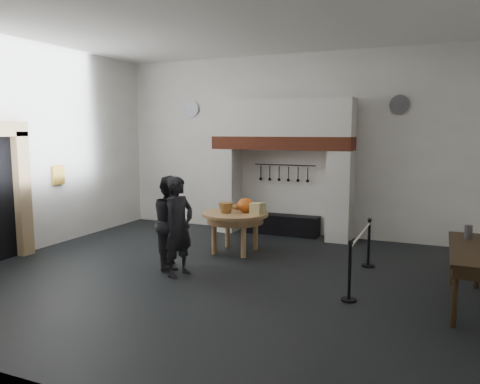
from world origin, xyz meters
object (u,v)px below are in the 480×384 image
at_px(visitor_near, 179,227).
at_px(barrier_post_far, 369,244).
at_px(iron_range, 282,225).
at_px(work_table, 235,214).
at_px(barrier_post_near, 350,273).
at_px(visitor_far, 172,222).
at_px(side_table, 470,249).

relative_size(visitor_near, barrier_post_far, 2.01).
bearing_deg(barrier_post_far, visitor_near, -147.80).
relative_size(iron_range, work_table, 1.33).
bearing_deg(work_table, barrier_post_near, -34.99).
bearing_deg(barrier_post_near, visitor_far, 172.35).
height_order(visitor_near, barrier_post_far, visitor_near).
distance_m(visitor_near, visitor_far, 0.57).
height_order(work_table, barrier_post_near, barrier_post_near).
height_order(iron_range, visitor_far, visitor_far).
bearing_deg(visitor_near, work_table, 5.78).
bearing_deg(side_table, visitor_near, -174.75).
bearing_deg(work_table, iron_range, 79.83).
bearing_deg(visitor_far, visitor_near, -167.92).
xyz_separation_m(work_table, barrier_post_far, (2.81, 0.03, -0.39)).
distance_m(side_table, barrier_post_near, 1.79).
relative_size(iron_range, barrier_post_far, 2.11).
bearing_deg(side_table, iron_range, 139.33).
bearing_deg(visitor_near, visitor_far, 58.65).
distance_m(work_table, side_table, 4.70).
distance_m(visitor_far, barrier_post_near, 3.53).
height_order(side_table, barrier_post_near, same).
xyz_separation_m(visitor_far, side_table, (5.13, 0.03, -0.02)).
distance_m(iron_range, barrier_post_far, 3.18).
xyz_separation_m(visitor_near, visitor_far, (-0.40, 0.40, -0.02)).
xyz_separation_m(work_table, visitor_far, (-0.66, -1.50, 0.05)).
distance_m(iron_range, barrier_post_near, 4.71).
xyz_separation_m(work_table, side_table, (4.47, -1.46, 0.03)).
height_order(iron_range, barrier_post_far, barrier_post_far).
distance_m(barrier_post_near, barrier_post_far, 2.00).
bearing_deg(visitor_far, work_table, -56.76).
height_order(visitor_near, side_table, visitor_near).
xyz_separation_m(work_table, barrier_post_near, (2.81, -1.97, -0.39)).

